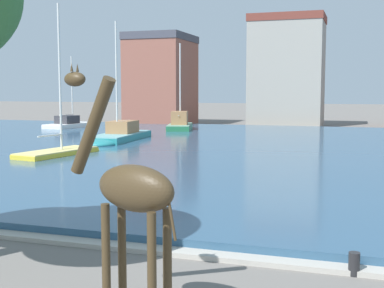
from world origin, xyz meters
TOP-DOWN VIEW (x-y plane):
  - harbor_water at (0.00, 28.60)m, footprint 88.26×41.48m
  - quay_edge_coping at (0.00, 7.61)m, footprint 88.26×0.50m
  - giraffe_statue at (3.14, 3.95)m, footprint 2.44×1.17m
  - sailboat_teal at (-9.83, 29.79)m, footprint 2.96×8.45m
  - sailboat_yellow at (-9.18, 21.63)m, footprint 2.67×6.08m
  - sailboat_white at (-20.05, 40.78)m, footprint 2.86×6.69m
  - sailboat_green at (-9.19, 41.47)m, footprint 3.40×6.35m
  - mooring_bollard at (6.67, 7.46)m, footprint 0.24×0.24m
  - townhouse_end_terrace at (-14.97, 51.56)m, footprint 6.44×8.02m
  - townhouse_tall_gabled at (-1.17, 53.53)m, footprint 7.87×5.83m

SIDE VIEW (x-z plane):
  - quay_edge_coping at x=0.00m, z-range 0.00..0.12m
  - harbor_water at x=0.00m, z-range 0.00..0.31m
  - mooring_bollard at x=6.67m, z-range 0.00..0.50m
  - sailboat_yellow at x=-9.18m, z-range -3.94..4.68m
  - sailboat_white at x=-20.05m, z-range -3.08..4.08m
  - sailboat_teal at x=-9.83m, z-range -3.79..4.91m
  - sailboat_green at x=-9.19m, z-range -3.43..4.72m
  - giraffe_statue at x=3.14m, z-range 0.05..4.41m
  - townhouse_end_terrace at x=-14.97m, z-range 0.01..10.14m
  - townhouse_tall_gabled at x=-1.17m, z-range 0.02..11.89m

